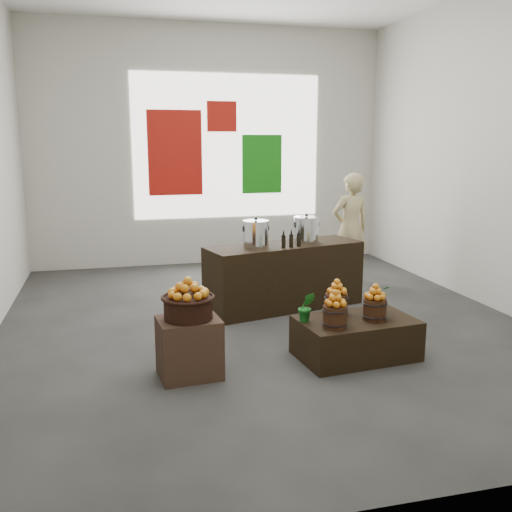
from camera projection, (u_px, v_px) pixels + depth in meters
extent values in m
plane|color=#3B3B38|center=(263.00, 323.00, 6.72)|extent=(7.00, 7.00, 0.00)
cube|color=#BCB9AD|center=(210.00, 147.00, 9.64)|extent=(6.00, 0.04, 4.00)
cube|color=white|center=(228.00, 147.00, 9.70)|extent=(3.20, 0.02, 2.40)
cube|color=#A4140C|center=(175.00, 153.00, 9.49)|extent=(0.90, 0.04, 1.40)
cube|color=#157311|center=(262.00, 164.00, 9.89)|extent=(0.70, 0.04, 1.00)
cube|color=#A4140C|center=(222.00, 116.00, 9.56)|extent=(0.50, 0.04, 0.50)
cube|color=#4A3122|center=(189.00, 348.00, 5.16)|extent=(0.58, 0.49, 0.55)
cylinder|color=black|center=(188.00, 308.00, 5.08)|extent=(0.44, 0.44, 0.20)
cube|color=black|center=(356.00, 338.00, 5.63)|extent=(1.20, 0.81, 0.39)
cylinder|color=#3C1E10|center=(335.00, 317.00, 5.31)|extent=(0.23, 0.23, 0.21)
cylinder|color=#3C1E10|center=(375.00, 310.00, 5.54)|extent=(0.23, 0.23, 0.21)
cylinder|color=#3C1E10|center=(336.00, 304.00, 5.72)|extent=(0.23, 0.23, 0.21)
imported|color=#15681A|center=(377.00, 298.00, 5.77)|extent=(0.34, 0.32, 0.30)
imported|color=#15681A|center=(306.00, 307.00, 5.48)|extent=(0.19, 0.16, 0.29)
cube|color=black|center=(284.00, 276.00, 7.26)|extent=(2.11, 1.10, 0.82)
cylinder|color=silver|center=(256.00, 235.00, 6.96)|extent=(0.31, 0.31, 0.31)
cylinder|color=silver|center=(306.00, 230.00, 7.30)|extent=(0.31, 0.31, 0.31)
imported|color=tan|center=(350.00, 228.00, 8.48)|extent=(0.64, 0.47, 1.64)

